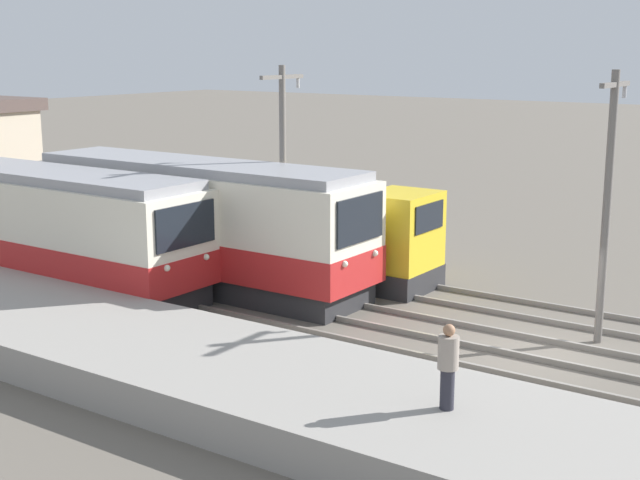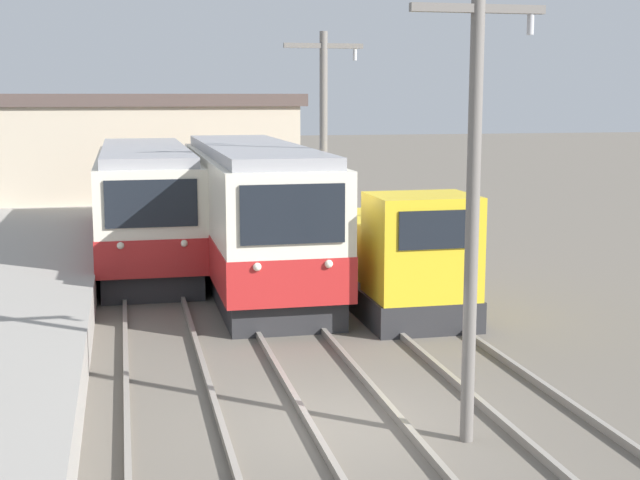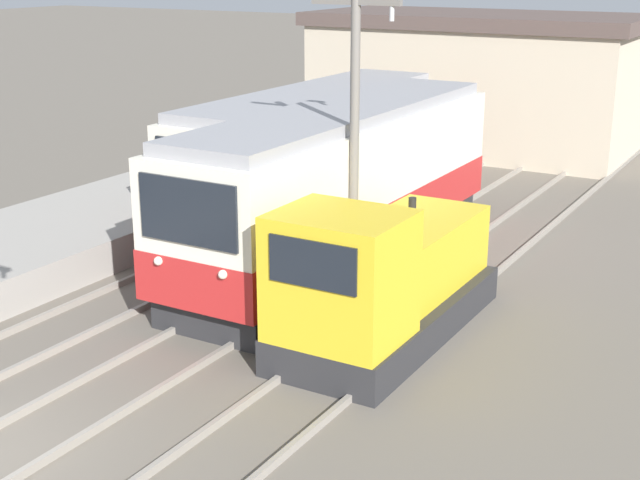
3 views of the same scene
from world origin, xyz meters
The scene contains 10 objects.
ground_plane centered at (0.00, 0.00, 0.00)m, with size 200.00×200.00×0.00m, color #665E54.
track_left centered at (-2.60, 0.00, 0.07)m, with size 1.54×60.00×0.14m.
track_center centered at (0.20, 0.00, 0.07)m, with size 1.54×60.00×0.14m.
track_right centered at (3.20, 0.00, 0.07)m, with size 1.54×60.00×0.14m.
commuter_train_left centered at (-2.60, 14.45, 1.69)m, with size 2.84×11.18×3.64m.
commuter_train_center centered at (0.20, 11.06, 1.78)m, with size 2.84×11.93×3.85m.
shunting_locomotive centered at (3.20, 7.30, 1.21)m, with size 2.40×6.02×3.00m.
catenary_mast_near centered at (1.71, -0.97, 3.68)m, with size 2.00×0.20×6.73m.
catenary_mast_mid centered at (1.71, 8.88, 3.68)m, with size 2.00×0.20×6.73m.
station_building centered at (-2.09, 26.00, 2.63)m, with size 12.60×6.30×5.22m.
Camera 2 is at (-3.24, -13.02, 5.18)m, focal length 50.00 mm.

